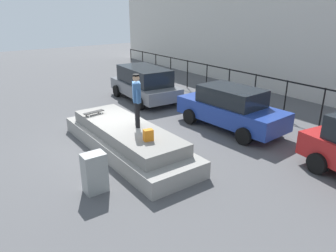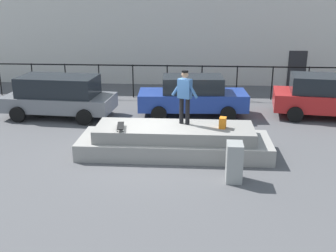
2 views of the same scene
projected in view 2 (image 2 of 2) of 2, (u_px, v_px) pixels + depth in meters
The scene contains 11 objects.
ground_plane at pixel (151, 153), 13.37m from camera, with size 60.00×60.00×0.00m, color #4C4C4F.
concrete_ledge at pixel (174, 141), 13.26m from camera, with size 6.17×2.01×0.93m.
skateboarder at pixel (185, 93), 13.03m from camera, with size 0.89×0.49×1.75m.
skateboard at pixel (120, 126), 12.79m from camera, with size 0.31×0.81×0.12m.
backpack at pixel (223, 123), 12.86m from camera, with size 0.28×0.20×0.35m, color orange.
car_grey_hatchback_near at pixel (59, 95), 17.14m from camera, with size 4.67×2.45×1.74m.
car_blue_sedan_mid at pixel (193, 96), 17.33m from camera, with size 4.65×2.20×1.70m.
car_red_hatchback_far at pixel (329, 95), 17.07m from camera, with size 4.68×2.70×1.77m.
utility_box at pixel (234, 162), 11.26m from camera, with size 0.44×0.60×1.10m, color gray.
fence_row at pixel (167, 75), 20.22m from camera, with size 24.06×0.06×1.66m.
warehouse_building at pixel (175, 20), 26.10m from camera, with size 35.91×7.84×6.82m.
Camera 2 is at (1.42, -12.38, 4.95)m, focal length 43.73 mm.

